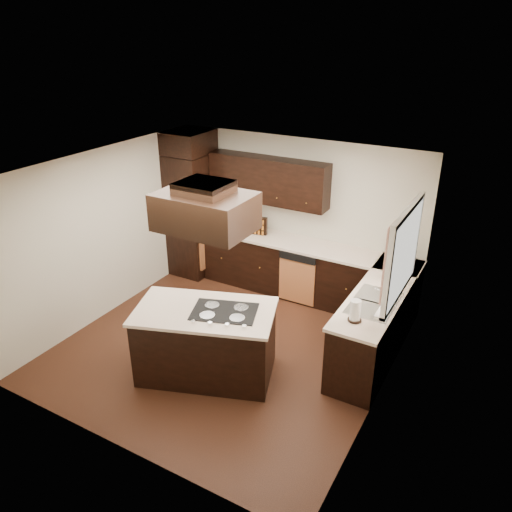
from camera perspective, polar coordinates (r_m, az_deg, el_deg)
name	(u,v)px	position (r m, az deg, el deg)	size (l,w,h in m)	color
floor	(229,346)	(7.04, -3.15, -10.25)	(4.20, 4.20, 0.02)	#542C1A
ceiling	(224,168)	(5.95, -3.73, 9.99)	(4.20, 4.20, 0.02)	silver
wall_back	(296,215)	(8.10, 4.63, 4.72)	(4.20, 0.02, 2.50)	beige
wall_front	(107,350)	(5.00, -16.70, -10.21)	(4.20, 0.02, 2.50)	beige
wall_left	(105,234)	(7.65, -16.88, 2.45)	(0.02, 4.20, 2.50)	beige
wall_right	(389,306)	(5.66, 15.00, -5.53)	(0.02, 4.20, 2.50)	beige
oven_column	(193,215)	(8.70, -7.25, 4.70)	(0.65, 0.75, 2.12)	black
wall_oven_face	(209,215)	(8.48, -5.35, 4.70)	(0.05, 0.62, 0.78)	#C67441
base_cabinets_back	(289,268)	(8.15, 3.74, -1.32)	(2.93, 0.60, 0.88)	black
base_cabinets_right	(378,322)	(6.89, 13.79, -7.38)	(0.60, 2.40, 0.88)	black
countertop_back	(289,242)	(7.95, 3.78, 1.61)	(2.93, 0.63, 0.04)	beige
countertop_right	(381,292)	(6.66, 14.07, -4.00)	(0.63, 2.40, 0.04)	beige
upper_cabinets	(268,180)	(7.95, 1.38, 8.66)	(2.00, 0.34, 0.72)	black
dishwasher_front	(297,281)	(7.82, 4.71, -2.91)	(0.60, 0.05, 0.72)	#C67441
window_frame	(403,254)	(5.97, 16.47, 0.26)	(0.06, 1.32, 1.12)	white
window_pane	(406,254)	(5.97, 16.72, 0.21)	(0.00, 1.20, 1.00)	white
curtain_left	(388,262)	(5.59, 14.88, -0.71)	(0.02, 0.34, 0.90)	beige
curtain_right	(408,236)	(6.35, 16.93, 2.17)	(0.02, 0.34, 0.90)	beige
sink_rim	(374,302)	(6.35, 13.32, -5.19)	(0.52, 0.84, 0.01)	silver
island	(206,343)	(6.33, -5.72, -9.90)	(1.62, 0.89, 0.88)	black
island_top	(205,312)	(6.08, -5.90, -6.33)	(1.68, 0.94, 0.04)	beige
cooktop	(224,311)	(6.01, -3.63, -6.35)	(0.77, 0.51, 0.01)	black
range_hood	(205,212)	(5.57, -5.83, 5.07)	(1.05, 0.72, 0.42)	black
hood_duct	(204,188)	(5.48, -5.95, 7.77)	(0.55, 0.50, 0.13)	black
blender_base	(226,225)	(8.46, -3.45, 3.61)	(0.15, 0.15, 0.10)	silver
blender_pitcher	(226,215)	(8.39, -3.49, 4.76)	(0.13, 0.13, 0.26)	silver
spice_rack	(257,226)	(8.14, 0.08, 3.49)	(0.34, 0.09, 0.29)	black
mixing_bowl	(216,223)	(8.56, -4.61, 3.74)	(0.29, 0.29, 0.07)	white
soap_bottle	(387,275)	(6.84, 14.79, -2.11)	(0.09, 0.10, 0.21)	white
paper_towel	(355,311)	(5.87, 11.27, -6.17)	(0.12, 0.12, 0.27)	white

